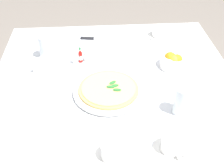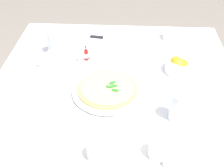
# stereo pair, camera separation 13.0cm
# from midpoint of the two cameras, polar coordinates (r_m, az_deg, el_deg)

# --- Properties ---
(dining_table) EXTENTS (1.15, 1.15, 0.76)m
(dining_table) POSITION_cam_midpoint_polar(r_m,az_deg,el_deg) (1.42, -2.00, -3.87)
(dining_table) COLOR white
(dining_table) RESTS_ON ground_plane
(pizza_plate) EXTENTS (0.31, 0.31, 0.02)m
(pizza_plate) POSITION_cam_midpoint_polar(r_m,az_deg,el_deg) (1.27, -3.60, -1.53)
(pizza_plate) COLOR white
(pizza_plate) RESTS_ON dining_table
(pizza) EXTENTS (0.27, 0.27, 0.02)m
(pizza) POSITION_cam_midpoint_polar(r_m,az_deg,el_deg) (1.26, -3.60, -1.05)
(pizza) COLOR #DBAD60
(pizza) RESTS_ON pizza_plate
(coffee_cup_left_edge) EXTENTS (0.13, 0.13, 0.06)m
(coffee_cup_left_edge) POSITION_cam_midpoint_polar(r_m,az_deg,el_deg) (1.02, -3.70, -13.55)
(coffee_cup_left_edge) COLOR white
(coffee_cup_left_edge) RESTS_ON dining_table
(coffee_cup_near_right) EXTENTS (0.13, 0.13, 0.06)m
(coffee_cup_near_right) POSITION_cam_midpoint_polar(r_m,az_deg,el_deg) (1.70, 7.09, 10.11)
(coffee_cup_near_right) COLOR white
(coffee_cup_near_right) RESTS_ON dining_table
(coffee_cup_near_left) EXTENTS (0.13, 0.13, 0.07)m
(coffee_cup_near_left) POSITION_cam_midpoint_polar(r_m,az_deg,el_deg) (1.04, 8.24, -11.98)
(coffee_cup_near_left) COLOR white
(coffee_cup_near_left) RESTS_ON dining_table
(water_glass_far_right) EXTENTS (0.07, 0.07, 0.13)m
(water_glass_far_right) POSITION_cam_midpoint_polar(r_m,az_deg,el_deg) (1.17, 10.62, -3.70)
(water_glass_far_right) COLOR white
(water_glass_far_right) RESTS_ON dining_table
(water_glass_back_corner) EXTENTS (0.07, 0.07, 0.12)m
(water_glass_back_corner) POSITION_cam_midpoint_polar(r_m,az_deg,el_deg) (1.54, -15.37, 6.88)
(water_glass_back_corner) COLOR white
(water_glass_back_corner) RESTS_ON dining_table
(napkin_folded) EXTENTS (0.23, 0.15, 0.02)m
(napkin_folded) POSITION_cam_midpoint_polar(r_m,az_deg,el_deg) (1.64, -5.53, 8.43)
(napkin_folded) COLOR silver
(napkin_folded) RESTS_ON dining_table
(dinner_knife) EXTENTS (0.20, 0.05, 0.01)m
(dinner_knife) POSITION_cam_midpoint_polar(r_m,az_deg,el_deg) (1.64, -5.47, 8.85)
(dinner_knife) COLOR silver
(dinner_knife) RESTS_ON napkin_folded
(citrus_bowl) EXTENTS (0.15, 0.15, 0.07)m
(citrus_bowl) POSITION_cam_midpoint_polar(r_m,az_deg,el_deg) (1.45, 9.81, 4.36)
(citrus_bowl) COLOR white
(citrus_bowl) RESTS_ON dining_table
(hot_sauce_bottle) EXTENTS (0.02, 0.02, 0.08)m
(hot_sauce_bottle) POSITION_cam_midpoint_polar(r_m,az_deg,el_deg) (1.47, -8.81, 5.39)
(hot_sauce_bottle) COLOR #B7140F
(hot_sauce_bottle) RESTS_ON dining_table
(salt_shaker) EXTENTS (0.03, 0.03, 0.06)m
(salt_shaker) POSITION_cam_midpoint_polar(r_m,az_deg,el_deg) (1.48, -7.68, 5.36)
(salt_shaker) COLOR white
(salt_shaker) RESTS_ON dining_table
(pepper_shaker) EXTENTS (0.03, 0.03, 0.06)m
(pepper_shaker) POSITION_cam_midpoint_polar(r_m,az_deg,el_deg) (1.47, -9.88, 4.82)
(pepper_shaker) COLOR white
(pepper_shaker) RESTS_ON dining_table
(menu_card) EXTENTS (0.05, 0.08, 0.06)m
(menu_card) POSITION_cam_midpoint_polar(r_m,az_deg,el_deg) (1.47, -16.78, 3.79)
(menu_card) COLOR white
(menu_card) RESTS_ON dining_table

